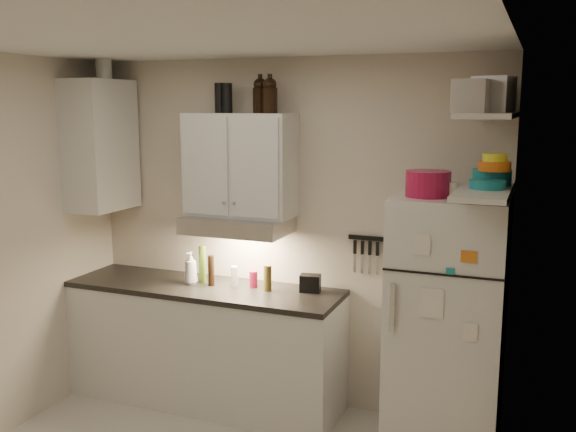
% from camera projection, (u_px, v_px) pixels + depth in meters
% --- Properties ---
extents(ceiling, '(3.20, 3.00, 0.02)m').
position_uv_depth(ceiling, '(176.00, 34.00, 3.23)').
color(ceiling, white).
rests_on(ceiling, ground).
extents(back_wall, '(3.20, 0.02, 2.60)m').
position_uv_depth(back_wall, '(287.00, 234.00, 4.83)').
color(back_wall, beige).
rests_on(back_wall, ground).
extents(right_wall, '(0.02, 3.00, 2.60)m').
position_uv_depth(right_wall, '(496.00, 322.00, 2.86)').
color(right_wall, beige).
rests_on(right_wall, ground).
extents(base_cabinet, '(2.10, 0.60, 0.88)m').
position_uv_depth(base_cabinet, '(205.00, 346.00, 4.90)').
color(base_cabinet, silver).
rests_on(base_cabinet, floor).
extents(countertop, '(2.10, 0.62, 0.04)m').
position_uv_depth(countertop, '(204.00, 288.00, 4.82)').
color(countertop, black).
rests_on(countertop, base_cabinet).
extents(upper_cabinet, '(0.80, 0.33, 0.75)m').
position_uv_depth(upper_cabinet, '(240.00, 165.00, 4.69)').
color(upper_cabinet, silver).
rests_on(upper_cabinet, back_wall).
extents(side_cabinet, '(0.33, 0.55, 1.00)m').
position_uv_depth(side_cabinet, '(101.00, 145.00, 4.96)').
color(side_cabinet, silver).
rests_on(side_cabinet, left_wall).
extents(range_hood, '(0.76, 0.46, 0.12)m').
position_uv_depth(range_hood, '(237.00, 225.00, 4.71)').
color(range_hood, silver).
rests_on(range_hood, back_wall).
extents(fridge, '(0.70, 0.68, 1.70)m').
position_uv_depth(fridge, '(447.00, 326.00, 4.13)').
color(fridge, silver).
rests_on(fridge, floor).
extents(shelf_hi, '(0.30, 0.95, 0.03)m').
position_uv_depth(shelf_hi, '(489.00, 115.00, 3.70)').
color(shelf_hi, silver).
rests_on(shelf_hi, right_wall).
extents(shelf_lo, '(0.30, 0.95, 0.03)m').
position_uv_depth(shelf_lo, '(485.00, 190.00, 3.78)').
color(shelf_lo, silver).
rests_on(shelf_lo, right_wall).
extents(knife_strip, '(0.42, 0.02, 0.03)m').
position_uv_depth(knife_strip, '(377.00, 239.00, 4.55)').
color(knife_strip, black).
rests_on(knife_strip, back_wall).
extents(dutch_oven, '(0.28, 0.28, 0.16)m').
position_uv_depth(dutch_oven, '(428.00, 184.00, 3.94)').
color(dutch_oven, '#A4133B').
rests_on(dutch_oven, fridge).
extents(book_stack, '(0.21, 0.24, 0.07)m').
position_uv_depth(book_stack, '(489.00, 194.00, 3.78)').
color(book_stack, orange).
rests_on(book_stack, fridge).
extents(spice_jar, '(0.08, 0.08, 0.10)m').
position_uv_depth(spice_jar, '(453.00, 190.00, 3.87)').
color(spice_jar, silver).
rests_on(spice_jar, fridge).
extents(stock_pot, '(0.32, 0.32, 0.18)m').
position_uv_depth(stock_pot, '(484.00, 97.00, 3.96)').
color(stock_pot, silver).
rests_on(stock_pot, shelf_hi).
extents(tin_a, '(0.24, 0.23, 0.20)m').
position_uv_depth(tin_a, '(494.00, 94.00, 3.59)').
color(tin_a, '#AAAAAD').
rests_on(tin_a, shelf_hi).
extents(tin_b, '(0.20, 0.20, 0.18)m').
position_uv_depth(tin_b, '(471.00, 96.00, 3.49)').
color(tin_b, '#AAAAAD').
rests_on(tin_b, shelf_hi).
extents(bowl_teal, '(0.24, 0.24, 0.09)m').
position_uv_depth(bowl_teal, '(491.00, 177.00, 3.93)').
color(bowl_teal, teal).
rests_on(bowl_teal, shelf_lo).
extents(bowl_orange, '(0.19, 0.19, 0.06)m').
position_uv_depth(bowl_orange, '(495.00, 166.00, 3.82)').
color(bowl_orange, orange).
rests_on(bowl_orange, bowl_teal).
extents(bowl_yellow, '(0.15, 0.15, 0.05)m').
position_uv_depth(bowl_yellow, '(495.00, 157.00, 3.81)').
color(bowl_yellow, yellow).
rests_on(bowl_yellow, bowl_orange).
extents(plates, '(0.27, 0.27, 0.05)m').
position_uv_depth(plates, '(487.00, 184.00, 3.74)').
color(plates, teal).
rests_on(plates, shelf_lo).
extents(growler_a, '(0.14, 0.14, 0.26)m').
position_uv_depth(growler_a, '(260.00, 95.00, 4.59)').
color(growler_a, black).
rests_on(growler_a, upper_cabinet).
extents(growler_b, '(0.11, 0.11, 0.25)m').
position_uv_depth(growler_b, '(270.00, 95.00, 4.46)').
color(growler_b, black).
rests_on(growler_b, upper_cabinet).
extents(thermos_a, '(0.07, 0.07, 0.21)m').
position_uv_depth(thermos_a, '(227.00, 98.00, 4.64)').
color(thermos_a, black).
rests_on(thermos_a, upper_cabinet).
extents(thermos_b, '(0.08, 0.08, 0.22)m').
position_uv_depth(thermos_b, '(220.00, 98.00, 4.67)').
color(thermos_b, black).
rests_on(thermos_b, upper_cabinet).
extents(side_jar, '(0.14, 0.14, 0.16)m').
position_uv_depth(side_jar, '(104.00, 68.00, 4.88)').
color(side_jar, silver).
rests_on(side_jar, side_cabinet).
extents(soap_bottle, '(0.12, 0.12, 0.28)m').
position_uv_depth(soap_bottle, '(191.00, 266.00, 4.83)').
color(soap_bottle, silver).
rests_on(soap_bottle, countertop).
extents(pepper_mill, '(0.07, 0.07, 0.19)m').
position_uv_depth(pepper_mill, '(268.00, 278.00, 4.67)').
color(pepper_mill, brown).
rests_on(pepper_mill, countertop).
extents(oil_bottle, '(0.06, 0.06, 0.29)m').
position_uv_depth(oil_bottle, '(203.00, 264.00, 4.88)').
color(oil_bottle, '#425D17').
rests_on(oil_bottle, countertop).
extents(vinegar_bottle, '(0.06, 0.06, 0.23)m').
position_uv_depth(vinegar_bottle, '(211.00, 270.00, 4.79)').
color(vinegar_bottle, black).
rests_on(vinegar_bottle, countertop).
extents(clear_bottle, '(0.06, 0.06, 0.15)m').
position_uv_depth(clear_bottle, '(234.00, 276.00, 4.78)').
color(clear_bottle, silver).
rests_on(clear_bottle, countertop).
extents(red_jar, '(0.07, 0.07, 0.12)m').
position_uv_depth(red_jar, '(253.00, 279.00, 4.76)').
color(red_jar, '#A4133B').
rests_on(red_jar, countertop).
extents(caddy, '(0.16, 0.13, 0.12)m').
position_uv_depth(caddy, '(310.00, 283.00, 4.65)').
color(caddy, black).
rests_on(caddy, countertop).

